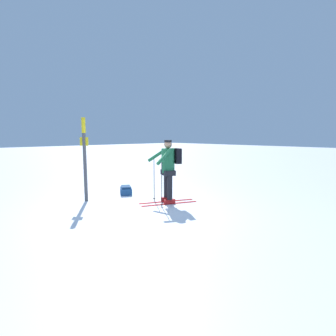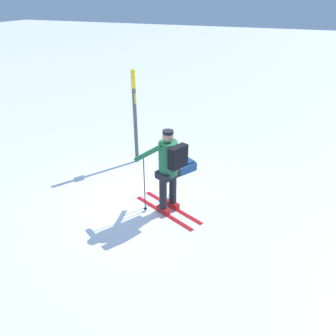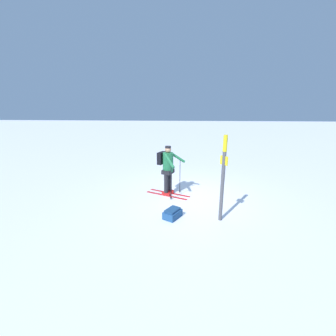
{
  "view_description": "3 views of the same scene",
  "coord_description": "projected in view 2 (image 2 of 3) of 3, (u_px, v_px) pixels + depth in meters",
  "views": [
    {
      "loc": [
        -5.36,
        4.25,
        1.91
      ],
      "look_at": [
        -0.09,
        -0.69,
        0.99
      ],
      "focal_mm": 28.0,
      "sensor_mm": 36.0,
      "label": 1
    },
    {
      "loc": [
        -5.25,
        -2.75,
        3.99
      ],
      "look_at": [
        -0.09,
        -0.69,
        0.99
      ],
      "focal_mm": 35.0,
      "sensor_mm": 36.0,
      "label": 2
    },
    {
      "loc": [
        7.46,
        -0.17,
        3.11
      ],
      "look_at": [
        -0.09,
        -0.69,
        0.99
      ],
      "focal_mm": 24.0,
      "sensor_mm": 36.0,
      "label": 3
    }
  ],
  "objects": [
    {
      "name": "trail_marker",
      "position": [
        135.0,
        111.0,
        8.09
      ],
      "size": [
        0.2,
        0.17,
        2.39
      ],
      "color": "#4C4C51",
      "rests_on": "ground_plane"
    },
    {
      "name": "ground_plane",
      "position": [
        140.0,
        201.0,
        7.09
      ],
      "size": [
        80.0,
        80.0,
        0.0
      ],
      "primitive_type": "plane",
      "color": "white"
    },
    {
      "name": "skier",
      "position": [
        169.0,
        166.0,
        6.28
      ],
      "size": [
        1.12,
        1.62,
        1.77
      ],
      "color": "red",
      "rests_on": "ground_plane"
    },
    {
      "name": "dropped_backpack",
      "position": [
        184.0,
        166.0,
        8.22
      ],
      "size": [
        0.64,
        0.58,
        0.27
      ],
      "color": "navy",
      "rests_on": "ground_plane"
    }
  ]
}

